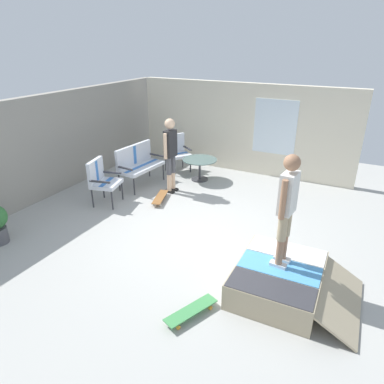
% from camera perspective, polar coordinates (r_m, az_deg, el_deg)
% --- Properties ---
extents(ground_plane, '(12.00, 12.00, 0.10)m').
position_cam_1_polar(ground_plane, '(6.76, 0.89, -7.26)').
color(ground_plane, '#A8A8A3').
extents(back_wall_cinderblock, '(9.00, 0.20, 2.32)m').
position_cam_1_polar(back_wall_cinderblock, '(8.67, -23.68, 6.52)').
color(back_wall_cinderblock, gray).
rests_on(back_wall_cinderblock, ground_plane).
extents(house_facade, '(0.23, 6.00, 2.40)m').
position_cam_1_polar(house_facade, '(9.76, 8.37, 10.27)').
color(house_facade, beige).
rests_on(house_facade, ground_plane).
extents(skate_ramp, '(1.51, 1.75, 0.42)m').
position_cam_1_polar(skate_ramp, '(5.41, 14.19, -13.65)').
color(skate_ramp, tan).
rests_on(skate_ramp, ground_plane).
extents(patio_bench, '(1.29, 0.66, 1.02)m').
position_cam_1_polar(patio_bench, '(8.89, -8.83, 4.96)').
color(patio_bench, '#38383D').
rests_on(patio_bench, ground_plane).
extents(patio_chair_near_house, '(0.82, 0.80, 1.02)m').
position_cam_1_polar(patio_chair_near_house, '(9.79, -2.63, 6.96)').
color(patio_chair_near_house, '#38383D').
rests_on(patio_chair_near_house, ground_plane).
extents(patio_chair_by_wall, '(0.74, 0.68, 1.02)m').
position_cam_1_polar(patio_chair_by_wall, '(7.99, -14.60, 2.27)').
color(patio_chair_by_wall, '#38383D').
rests_on(patio_chair_by_wall, ground_plane).
extents(patio_table, '(0.90, 0.90, 0.57)m').
position_cam_1_polar(patio_table, '(9.15, 1.26, 4.39)').
color(patio_table, '#38383D').
rests_on(patio_table, ground_plane).
extents(person_watching, '(0.48, 0.26, 1.79)m').
position_cam_1_polar(person_watching, '(8.23, -3.54, 6.89)').
color(person_watching, black).
rests_on(person_watching, ground_plane).
extents(person_skater, '(0.48, 0.27, 1.66)m').
position_cam_1_polar(person_skater, '(4.90, 15.27, -1.86)').
color(person_skater, silver).
rests_on(person_skater, skate_ramp).
extents(skateboard_by_bench, '(0.82, 0.43, 0.10)m').
position_cam_1_polar(skateboard_by_bench, '(8.08, -5.22, -0.86)').
color(skateboard_by_bench, brown).
rests_on(skateboard_by_bench, ground_plane).
extents(skateboard_spare, '(0.81, 0.50, 0.10)m').
position_cam_1_polar(skateboard_spare, '(4.95, -0.16, -18.80)').
color(skateboard_spare, '#3F8C4C').
rests_on(skateboard_spare, ground_plane).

